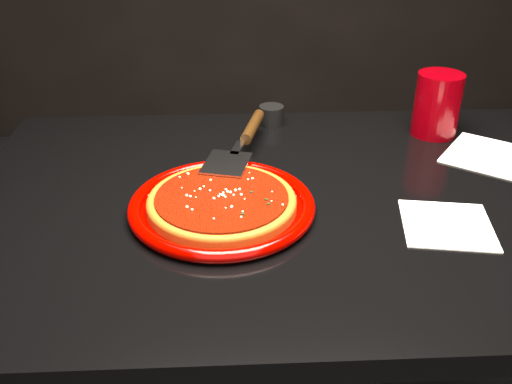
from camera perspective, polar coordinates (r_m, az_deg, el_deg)
table at (r=1.26m, az=3.25°, el=-15.25°), size 1.20×0.80×0.75m
plate at (r=0.98m, az=-3.43°, el=-1.36°), size 0.35×0.35×0.02m
pizza_crust at (r=0.98m, az=-3.43°, el=-1.18°), size 0.28×0.28×0.01m
pizza_crust_rim at (r=0.97m, az=-3.45°, el=-0.86°), size 0.28×0.28×0.02m
pizza_sauce at (r=0.97m, az=-3.45°, el=-0.62°), size 0.25×0.25×0.01m
parmesan_dusting at (r=0.97m, az=-3.46°, el=-0.30°), size 0.22×0.22×0.01m
basil_flecks at (r=0.97m, az=-3.46°, el=-0.34°), size 0.20×0.20×0.00m
pizza_server at (r=1.14m, az=-1.42°, el=5.09°), size 0.18×0.35×0.03m
cup at (r=1.31m, az=17.65°, el=8.34°), size 0.13×0.13×0.14m
napkin_a at (r=1.00m, az=18.56°, el=-3.14°), size 0.17×0.17×0.00m
napkin_b at (r=1.27m, az=22.25°, el=3.40°), size 0.23×0.23×0.00m
ramekin at (r=1.32m, az=1.55°, el=7.69°), size 0.06×0.06×0.04m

